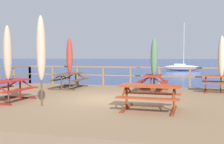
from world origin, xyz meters
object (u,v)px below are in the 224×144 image
picnic_table_back_left (8,86)px  sailboat_distant (181,67)px  picnic_table_mid_left (69,77)px  patio_umbrella_tall_front (154,57)px  picnic_table_front_right (153,80)px  patio_umbrella_tall_mid_left (8,53)px  patio_umbrella_short_front (41,49)px  patio_umbrella_tall_mid_right (221,56)px  patio_umbrella_tall_back_right (70,56)px  picnic_table_mid_right (221,80)px  picnic_table_front_left (150,92)px

picnic_table_back_left → sailboat_distant: 36.77m
picnic_table_mid_left → patio_umbrella_tall_front: bearing=-1.9°
picnic_table_front_right → patio_umbrella_tall_mid_left: size_ratio=0.65×
picnic_table_front_right → sailboat_distant: (1.05, 32.08, -0.64)m
picnic_table_mid_left → patio_umbrella_short_front: (1.23, -4.92, 1.32)m
picnic_table_mid_left → sailboat_distant: sailboat_distant is taller
patio_umbrella_tall_mid_right → patio_umbrella_tall_front: bearing=-173.6°
picnic_table_back_left → picnic_table_mid_left: (0.46, 4.38, 0.01)m
patio_umbrella_tall_mid_left → patio_umbrella_tall_back_right: bearing=84.1°
picnic_table_front_right → picnic_table_mid_right: 3.11m
picnic_table_front_right → patio_umbrella_tall_mid_right: (3.05, 0.36, 1.08)m
picnic_table_front_right → patio_umbrella_tall_mid_left: 6.47m
picnic_table_front_right → patio_umbrella_tall_front: bearing=21.2°
patio_umbrella_tall_front → picnic_table_mid_left: bearing=178.1°
picnic_table_front_left → patio_umbrella_short_front: patio_umbrella_short_front is taller
picnic_table_front_right → patio_umbrella_tall_front: 1.04m
picnic_table_mid_right → picnic_table_mid_left: bearing=-177.9°
picnic_table_back_left → patio_umbrella_tall_front: (4.85, 4.23, 1.03)m
picnic_table_back_left → picnic_table_mid_right: (7.87, 4.65, -0.00)m
picnic_table_mid_left → patio_umbrella_tall_mid_right: size_ratio=0.83×
patio_umbrella_short_front → sailboat_distant: size_ratio=0.38×
sailboat_distant → patio_umbrella_tall_front: bearing=-91.8°
picnic_table_back_left → patio_umbrella_tall_front: 6.52m
patio_umbrella_short_front → sailboat_distant: (4.16, 36.83, -1.98)m
patio_umbrella_tall_front → patio_umbrella_tall_mid_right: patio_umbrella_tall_mid_right is taller
picnic_table_mid_left → patio_umbrella_tall_mid_left: 4.54m
patio_umbrella_tall_mid_right → patio_umbrella_short_front: 8.00m
picnic_table_mid_left → patio_umbrella_short_front: size_ratio=0.72×
picnic_table_front_left → patio_umbrella_short_front: size_ratio=0.62×
patio_umbrella_tall_back_right → patio_umbrella_short_front: (1.22, -4.98, 0.22)m
picnic_table_front_left → patio_umbrella_tall_back_right: 6.81m
picnic_table_front_right → sailboat_distant: 32.10m
picnic_table_mid_left → sailboat_distant: 32.37m
picnic_table_mid_right → patio_umbrella_short_front: (-6.18, -5.19, 1.33)m
patio_umbrella_tall_mid_left → picnic_table_front_left: bearing=-3.8°
picnic_table_back_left → patio_umbrella_tall_mid_right: patio_umbrella_tall_mid_right is taller
sailboat_distant → patio_umbrella_short_front: bearing=-96.4°
picnic_table_mid_left → patio_umbrella_short_front: 5.24m
picnic_table_back_left → picnic_table_front_right: same height
picnic_table_front_right → patio_umbrella_tall_mid_left: (-4.78, -4.19, 1.20)m
patio_umbrella_tall_back_right → sailboat_distant: bearing=80.4°
picnic_table_back_left → picnic_table_front_right: size_ratio=1.05×
patio_umbrella_tall_back_right → picnic_table_mid_right: bearing=1.6°
patio_umbrella_tall_mid_right → sailboat_distant: 31.83m
patio_umbrella_tall_front → patio_umbrella_tall_back_right: patio_umbrella_tall_back_right is taller
picnic_table_front_left → sailboat_distant: size_ratio=0.24×
patio_umbrella_short_front → picnic_table_back_left: bearing=162.2°
picnic_table_back_left → patio_umbrella_tall_mid_left: (0.02, 0.02, 1.20)m
patio_umbrella_tall_mid_left → patio_umbrella_tall_back_right: (0.46, 4.42, -0.09)m
picnic_table_mid_right → picnic_table_back_left: bearing=-149.4°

